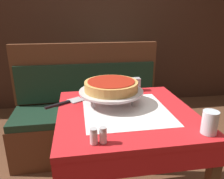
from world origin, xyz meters
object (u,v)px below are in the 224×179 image
Objects in this scene: water_glass_near at (210,122)px; salt_shaker at (94,136)px; booth_bench at (89,122)px; pizza_server at (66,103)px; napkin_holder at (133,84)px; pepper_shaker at (103,135)px; dining_table_front at (126,125)px; condiment_caddy at (113,56)px; pizza_pan_stand at (111,92)px; deep_dish_pizza at (111,86)px; dining_table_rear at (115,67)px.

water_glass_near reaches higher than salt_shaker.
booth_bench is 19.72× the size of salt_shaker.
pizza_server is 2.42× the size of napkin_holder.
pepper_shaker is (0.17, -0.47, 0.03)m from pizza_server.
dining_table_front is 0.88m from booth_bench.
condiment_caddy is at bearing 63.91° from booth_bench.
water_glass_near is (0.66, -0.47, 0.05)m from pizza_server.
pizza_pan_stand is at bearing 131.68° from water_glass_near.
condiment_caddy reaches higher than deep_dish_pizza.
booth_bench reaches higher than napkin_holder.
condiment_caddy reaches higher than salt_shaker.
dining_table_front is 0.38m from pepper_shaker.
dining_table_front is 0.39m from napkin_holder.
deep_dish_pizza is (0.11, -0.67, 0.57)m from booth_bench.
napkin_holder is 1.18m from condiment_caddy.
pizza_server is at bearing 105.75° from salt_shaker.
booth_bench is 5.72× the size of pizza_server.
dining_table_front is 2.39× the size of deep_dish_pizza.
dining_table_rear is 1.91m from pepper_shaker.
booth_bench is at bearing 99.29° from deep_dish_pizza.
booth_bench reaches higher than deep_dish_pizza.
condiment_caddy is (0.36, 0.73, 0.50)m from booth_bench.
napkin_holder is at bearing 69.31° from dining_table_front.
condiment_caddy reaches higher than napkin_holder.
booth_bench is at bearing 74.82° from pizza_server.
pizza_server is 0.51m from pepper_shaker.
dining_table_front is 1.57m from dining_table_rear.
booth_bench reaches higher than pizza_server.
deep_dish_pizza reaches higher than pizza_pan_stand.
napkin_holder is (0.19, 0.22, -0.07)m from deep_dish_pizza.
condiment_caddy is at bearing 77.87° from salt_shaker.
condiment_caddy is at bearing 79.90° from pizza_pan_stand.
dining_table_rear is 0.16m from condiment_caddy.
pizza_server is at bearing -105.18° from booth_bench.
napkin_holder reaches higher than pepper_shaker.
salt_shaker is (-0.21, -0.31, 0.13)m from dining_table_front.
pizza_pan_stand is at bearing -100.10° from condiment_caddy.
water_glass_near reaches higher than pizza_pan_stand.
pepper_shaker is at bearing -103.58° from deep_dish_pizza.
dining_table_front is at bearing -110.69° from napkin_holder.
pizza_server is at bearing 110.11° from pepper_shaker.
dining_table_front is 0.56× the size of booth_bench.
deep_dish_pizza is 1.33× the size of pizza_server.
napkin_holder reaches higher than dining_table_front.
booth_bench is (-0.39, -0.77, -0.35)m from dining_table_rear.
dining_table_front is 0.40m from salt_shaker.
water_glass_near is (0.32, -0.31, 0.15)m from dining_table_front.
pepper_shaker reaches higher than pizza_server.
deep_dish_pizza is at bearing -9.09° from pizza_server.
water_glass_near reaches higher than pepper_shaker.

